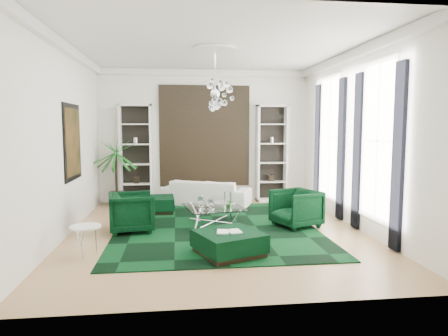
{
  "coord_description": "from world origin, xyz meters",
  "views": [
    {
      "loc": [
        -0.81,
        -8.08,
        2.17
      ],
      "look_at": [
        0.21,
        0.5,
        1.27
      ],
      "focal_mm": 32.0,
      "sensor_mm": 36.0,
      "label": 1
    }
  ],
  "objects": [
    {
      "name": "floor",
      "position": [
        0.0,
        0.0,
        -0.01
      ],
      "size": [
        6.0,
        7.0,
        0.02
      ],
      "primitive_type": "cube",
      "color": "tan",
      "rests_on": "ground"
    },
    {
      "name": "ceiling",
      "position": [
        0.0,
        0.0,
        3.81
      ],
      "size": [
        6.0,
        7.0,
        0.02
      ],
      "primitive_type": "cube",
      "color": "white",
      "rests_on": "ground"
    },
    {
      "name": "wall_back",
      "position": [
        0.0,
        3.51,
        1.9
      ],
      "size": [
        6.0,
        0.02,
        3.8
      ],
      "primitive_type": "cube",
      "color": "white",
      "rests_on": "ground"
    },
    {
      "name": "wall_front",
      "position": [
        0.0,
        -3.51,
        1.9
      ],
      "size": [
        6.0,
        0.02,
        3.8
      ],
      "primitive_type": "cube",
      "color": "white",
      "rests_on": "ground"
    },
    {
      "name": "wall_left",
      "position": [
        -3.01,
        0.0,
        1.9
      ],
      "size": [
        0.02,
        7.0,
        3.8
      ],
      "primitive_type": "cube",
      "color": "white",
      "rests_on": "ground"
    },
    {
      "name": "wall_right",
      "position": [
        3.01,
        0.0,
        1.9
      ],
      "size": [
        0.02,
        7.0,
        3.8
      ],
      "primitive_type": "cube",
      "color": "white",
      "rests_on": "ground"
    },
    {
      "name": "crown_molding",
      "position": [
        0.0,
        0.0,
        3.7
      ],
      "size": [
        6.0,
        7.0,
        0.18
      ],
      "primitive_type": null,
      "color": "white",
      "rests_on": "ceiling"
    },
    {
      "name": "ceiling_medallion",
      "position": [
        0.0,
        0.3,
        3.77
      ],
      "size": [
        0.9,
        0.9,
        0.05
      ],
      "primitive_type": "cylinder",
      "color": "white",
      "rests_on": "ceiling"
    },
    {
      "name": "tapestry",
      "position": [
        0.0,
        3.46,
        1.9
      ],
      "size": [
        2.5,
        0.06,
        2.8
      ],
      "primitive_type": "cube",
      "color": "black",
      "rests_on": "wall_back"
    },
    {
      "name": "shelving_left",
      "position": [
        -1.95,
        3.31,
        1.4
      ],
      "size": [
        0.9,
        0.38,
        2.8
      ],
      "primitive_type": null,
      "color": "white",
      "rests_on": "floor"
    },
    {
      "name": "shelving_right",
      "position": [
        1.95,
        3.31,
        1.4
      ],
      "size": [
        0.9,
        0.38,
        2.8
      ],
      "primitive_type": null,
      "color": "white",
      "rests_on": "floor"
    },
    {
      "name": "painting",
      "position": [
        -2.97,
        0.6,
        1.85
      ],
      "size": [
        0.04,
        1.3,
        1.6
      ],
      "primitive_type": "cube",
      "color": "black",
      "rests_on": "wall_left"
    },
    {
      "name": "window_near",
      "position": [
        2.99,
        -0.9,
        1.9
      ],
      "size": [
        0.03,
        1.1,
        2.9
      ],
      "primitive_type": "cube",
      "color": "white",
      "rests_on": "wall_right"
    },
    {
      "name": "curtain_near_a",
      "position": [
        2.96,
        -1.68,
        1.65
      ],
      "size": [
        0.07,
        0.3,
        3.25
      ],
      "primitive_type": "cube",
      "color": "black",
      "rests_on": "floor"
    },
    {
      "name": "curtain_near_b",
      "position": [
        2.96,
        -0.12,
        1.65
      ],
      "size": [
        0.07,
        0.3,
        3.25
      ],
      "primitive_type": "cube",
      "color": "black",
      "rests_on": "floor"
    },
    {
      "name": "window_far",
      "position": [
        2.99,
        1.5,
        1.9
      ],
      "size": [
        0.03,
        1.1,
        2.9
      ],
      "primitive_type": "cube",
      "color": "white",
      "rests_on": "wall_right"
    },
    {
      "name": "curtain_far_a",
      "position": [
        2.96,
        0.72,
        1.65
      ],
      "size": [
        0.07,
        0.3,
        3.25
      ],
      "primitive_type": "cube",
      "color": "black",
      "rests_on": "floor"
    },
    {
      "name": "curtain_far_b",
      "position": [
        2.96,
        2.28,
        1.65
      ],
      "size": [
        0.07,
        0.3,
        3.25
      ],
      "primitive_type": "cube",
      "color": "black",
      "rests_on": "floor"
    },
    {
      "name": "rug",
      "position": [
        0.0,
        0.3,
        0.01
      ],
      "size": [
        4.2,
        5.0,
        0.02
      ],
      "primitive_type": "cube",
      "color": "black",
      "rests_on": "floor"
    },
    {
      "name": "sofa",
      "position": [
        0.0,
        2.85,
        0.35
      ],
      "size": [
        2.57,
        1.81,
        0.7
      ],
      "primitive_type": "imported",
      "rotation": [
        0.0,
        0.0,
        2.73
      ],
      "color": "white",
      "rests_on": "floor"
    },
    {
      "name": "armchair_left",
      "position": [
        -1.75,
        0.2,
        0.41
      ],
      "size": [
        1.02,
        1.0,
        0.81
      ],
      "primitive_type": "imported",
      "rotation": [
        0.0,
        0.0,
        1.73
      ],
      "color": "black",
      "rests_on": "floor"
    },
    {
      "name": "armchair_right",
      "position": [
        1.75,
        0.2,
        0.41
      ],
      "size": [
        1.15,
        1.14,
        0.81
      ],
      "primitive_type": "imported",
      "rotation": [
        0.0,
        0.0,
        -1.19
      ],
      "color": "black",
      "rests_on": "floor"
    },
    {
      "name": "coffee_table",
      "position": [
        0.0,
        0.55,
        0.21
      ],
      "size": [
        1.41,
        1.41,
        0.41
      ],
      "primitive_type": null,
      "rotation": [
        0.0,
        0.0,
        0.2
      ],
      "color": "white",
      "rests_on": "floor"
    },
    {
      "name": "ottoman_side",
      "position": [
        -1.35,
        2.0,
        0.2
      ],
      "size": [
        0.94,
        0.94,
        0.4
      ],
      "primitive_type": "cube",
      "rotation": [
        0.0,
        0.0,
        0.05
      ],
      "color": "black",
      "rests_on": "floor"
    },
    {
      "name": "ottoman_front",
      "position": [
        0.05,
        -1.55,
        0.2
      ],
      "size": [
        1.3,
        1.3,
        0.4
      ],
      "primitive_type": "cube",
      "rotation": [
        0.0,
        0.0,
        0.38
      ],
      "color": "black",
      "rests_on": "floor"
    },
    {
      "name": "book",
      "position": [
        0.05,
        -1.55,
        0.42
      ],
      "size": [
        0.42,
        0.28,
        0.03
      ],
      "primitive_type": "cube",
      "color": "white",
      "rests_on": "ottoman_front"
    },
    {
      "name": "side_table",
      "position": [
        -2.35,
        -1.3,
        0.25
      ],
      "size": [
        0.58,
        0.58,
        0.5
      ],
      "primitive_type": "cylinder",
      "rotation": [
        0.0,
        0.0,
        0.13
      ],
      "color": "white",
      "rests_on": "floor"
    },
    {
      "name": "palm",
      "position": [
        -2.45,
        2.95,
        1.2
      ],
      "size": [
        1.88,
        1.88,
        2.4
      ],
      "primitive_type": null,
      "rotation": [
        0.0,
        0.0,
        -0.3
      ],
      "color": "#1A6C1D",
      "rests_on": "floor"
    },
    {
      "name": "chandelier",
      "position": [
        0.0,
        0.3,
        2.85
      ],
      "size": [
        1.05,
        1.05,
        0.72
      ],
      "primitive_type": null,
      "rotation": [
        0.0,
        0.0,
        -0.4
      ],
      "color": "white",
      "rests_on": "ceiling"
    },
    {
      "name": "table_plant",
      "position": [
        0.3,
        0.3,
        0.53
      ],
      "size": [
        0.16,
        0.15,
        0.24
      ],
      "primitive_type": "imported",
      "rotation": [
        0.0,
        0.0,
        0.38
      ],
      "color": "#1A6C1D",
      "rests_on": "coffee_table"
    }
  ]
}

